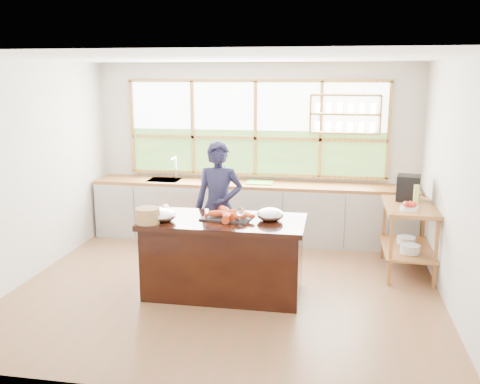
% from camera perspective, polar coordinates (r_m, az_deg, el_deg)
% --- Properties ---
extents(ground_plane, '(5.00, 5.00, 0.00)m').
position_cam_1_polar(ground_plane, '(6.58, -1.34, -10.07)').
color(ground_plane, brown).
extents(room_shell, '(5.02, 4.52, 2.71)m').
position_cam_1_polar(room_shell, '(6.62, -0.33, 5.79)').
color(room_shell, silver).
rests_on(room_shell, ground_plane).
extents(back_counter, '(4.90, 0.63, 0.90)m').
position_cam_1_polar(back_counter, '(8.25, 1.18, -2.04)').
color(back_counter, '#AEACA4').
rests_on(back_counter, ground_plane).
extents(right_shelf_unit, '(0.62, 1.10, 0.90)m').
position_cam_1_polar(right_shelf_unit, '(7.17, 17.56, -3.63)').
color(right_shelf_unit, '#965329').
rests_on(right_shelf_unit, ground_plane).
extents(island, '(1.85, 0.90, 0.90)m').
position_cam_1_polar(island, '(6.23, -1.73, -6.90)').
color(island, black).
rests_on(island, ground_plane).
extents(cook, '(0.63, 0.43, 1.70)m').
position_cam_1_polar(cook, '(6.89, -2.27, -1.59)').
color(cook, '#191935').
rests_on(cook, ground_plane).
extents(potted_plant, '(0.14, 0.10, 0.25)m').
position_cam_1_polar(potted_plant, '(8.26, -1.72, 2.04)').
color(potted_plant, slate).
rests_on(potted_plant, back_counter).
extents(cutting_board, '(0.41, 0.31, 0.01)m').
position_cam_1_polar(cutting_board, '(8.13, 2.12, 1.01)').
color(cutting_board, green).
rests_on(cutting_board, back_counter).
extents(espresso_machine, '(0.34, 0.36, 0.33)m').
position_cam_1_polar(espresso_machine, '(7.33, 17.53, 0.44)').
color(espresso_machine, black).
rests_on(espresso_machine, right_shelf_unit).
extents(wine_bottle, '(0.08, 0.08, 0.28)m').
position_cam_1_polar(wine_bottle, '(7.00, 18.28, -0.40)').
color(wine_bottle, '#B6C958').
rests_on(wine_bottle, right_shelf_unit).
extents(fruit_bowl, '(0.22, 0.22, 0.11)m').
position_cam_1_polar(fruit_bowl, '(6.81, 17.62, -1.51)').
color(fruit_bowl, silver).
rests_on(fruit_bowl, right_shelf_unit).
extents(slate_board, '(0.60, 0.48, 0.02)m').
position_cam_1_polar(slate_board, '(6.15, -1.35, -2.73)').
color(slate_board, black).
rests_on(slate_board, island).
extents(lobster_pile, '(0.52, 0.48, 0.08)m').
position_cam_1_polar(lobster_pile, '(6.11, -1.21, -2.37)').
color(lobster_pile, '#E2551B').
rests_on(lobster_pile, slate_board).
extents(mixing_bowl_left, '(0.30, 0.30, 0.15)m').
position_cam_1_polar(mixing_bowl_left, '(6.09, -8.25, -2.49)').
color(mixing_bowl_left, silver).
rests_on(mixing_bowl_left, island).
extents(mixing_bowl_right, '(0.31, 0.31, 0.15)m').
position_cam_1_polar(mixing_bowl_right, '(6.06, 3.24, -2.43)').
color(mixing_bowl_right, silver).
rests_on(mixing_bowl_right, island).
extents(wine_glass, '(0.08, 0.08, 0.22)m').
position_cam_1_polar(wine_glass, '(5.76, -0.00, -2.21)').
color(wine_glass, white).
rests_on(wine_glass, island).
extents(wicker_basket, '(0.27, 0.27, 0.17)m').
position_cam_1_polar(wicker_basket, '(6.02, -9.81, -2.50)').
color(wicker_basket, '#AE834E').
rests_on(wicker_basket, island).
extents(parchment_roll, '(0.19, 0.31, 0.08)m').
position_cam_1_polar(parchment_roll, '(6.42, -7.82, -1.91)').
color(parchment_roll, white).
rests_on(parchment_roll, island).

